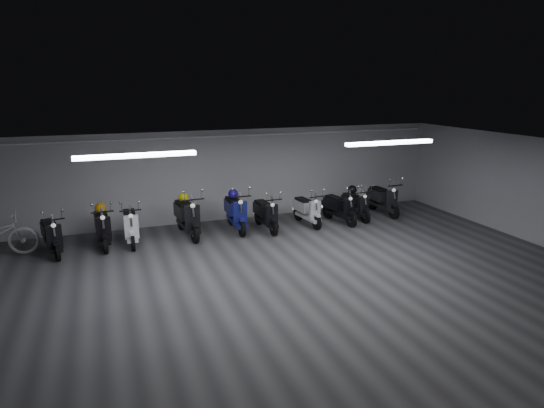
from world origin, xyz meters
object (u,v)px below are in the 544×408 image
object	(u,v)px
scooter_0	(51,230)
scooter_5	(266,209)
helmet_1	(100,208)
helmet_3	(184,197)
helmet_2	(233,194)
scooter_7	(340,203)
helmet_0	(352,190)
scooter_3	(187,211)
scooter_9	(383,194)
scooter_1	(102,222)
scooter_2	(130,220)
scooter_8	(356,200)
scooter_4	(236,207)
scooter_6	(307,205)

from	to	relation	value
scooter_0	scooter_5	bearing A→B (deg)	-13.60
helmet_1	helmet_3	bearing A→B (deg)	2.59
scooter_5	helmet_2	distance (m)	1.06
scooter_7	helmet_0	xyz separation A→B (m)	(0.65, 0.41, 0.27)
scooter_3	scooter_7	size ratio (longest dim) A/B	1.18
scooter_7	scooter_9	xyz separation A→B (m)	(1.78, 0.34, 0.04)
scooter_1	scooter_3	xyz separation A→B (m)	(2.22, 0.08, 0.07)
scooter_2	scooter_9	size ratio (longest dim) A/B	0.99
scooter_8	scooter_9	world-z (taller)	scooter_9
scooter_1	scooter_5	bearing A→B (deg)	-5.13
scooter_4	helmet_1	bearing A→B (deg)	179.32
helmet_1	scooter_8	bearing A→B (deg)	-2.20
scooter_0	scooter_6	size ratio (longest dim) A/B	1.04
scooter_5	scooter_6	size ratio (longest dim) A/B	1.04
scooter_6	helmet_2	xyz separation A→B (m)	(-2.15, 0.51, 0.41)
scooter_4	scooter_1	bearing A→B (deg)	-176.75
scooter_8	scooter_5	bearing A→B (deg)	177.86
scooter_5	helmet_0	distance (m)	3.05
scooter_6	helmet_0	xyz separation A→B (m)	(1.68, 0.30, 0.28)
scooter_7	scooter_9	world-z (taller)	scooter_9
scooter_0	scooter_7	bearing A→B (deg)	-14.09
scooter_3	helmet_3	bearing A→B (deg)	90.00
scooter_4	scooter_8	world-z (taller)	scooter_4
scooter_3	helmet_3	distance (m)	0.42
scooter_6	helmet_0	bearing A→B (deg)	3.73
scooter_9	helmet_2	bearing A→B (deg)	174.64
scooter_2	scooter_8	size ratio (longest dim) A/B	1.10
scooter_9	helmet_2	size ratio (longest dim) A/B	6.13
scooter_0	helmet_3	size ratio (longest dim) A/B	5.99
scooter_2	scooter_4	xyz separation A→B (m)	(2.94, 0.17, 0.05)
scooter_5	helmet_1	xyz separation A→B (m)	(-4.47, 0.41, 0.34)
scooter_4	scooter_6	size ratio (longest dim) A/B	1.16
helmet_1	scooter_7	bearing A→B (deg)	-3.98
scooter_4	scooter_5	size ratio (longest dim) A/B	1.11
scooter_4	scooter_3	bearing A→B (deg)	-176.39
helmet_1	helmet_2	size ratio (longest dim) A/B	1.00
helmet_3	scooter_7	bearing A→B (deg)	-7.09
scooter_5	scooter_7	world-z (taller)	scooter_5
helmet_1	scooter_2	bearing A→B (deg)	-21.58
scooter_0	scooter_8	distance (m)	8.69
scooter_0	scooter_2	size ratio (longest dim) A/B	0.97
scooter_1	helmet_3	distance (m)	2.25
scooter_8	scooter_0	bearing A→B (deg)	176.42
scooter_1	scooter_6	size ratio (longest dim) A/B	1.09
scooter_6	scooter_8	distance (m)	1.70
scooter_7	helmet_1	xyz separation A→B (m)	(-6.84, 0.48, 0.35)
scooter_1	scooter_7	xyz separation A→B (m)	(6.82, -0.23, -0.05)
scooter_6	helmet_3	distance (m)	3.66
scooter_7	helmet_1	world-z (taller)	scooter_7
helmet_0	helmet_1	distance (m)	7.49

